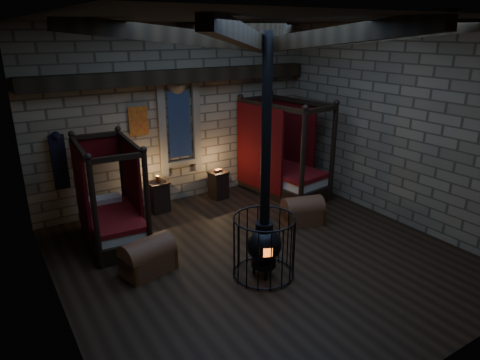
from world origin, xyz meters
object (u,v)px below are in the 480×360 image
bed_left (112,217)px  trunk_left (148,257)px  bed_right (281,171)px  trunk_right (303,211)px  stove (264,242)px

bed_left → trunk_left: (0.15, -1.54, -0.22)m
bed_right → trunk_left: (-4.36, -1.88, -0.30)m
bed_left → trunk_right: 4.03m
bed_left → trunk_left: size_ratio=2.06×
bed_left → stove: 3.26m
trunk_right → stove: stove is taller
bed_left → trunk_right: size_ratio=2.10×
bed_left → bed_right: (4.52, 0.33, 0.09)m
bed_right → stove: stove is taller
bed_left → stove: stove is taller
trunk_right → bed_left: bearing=175.2°
bed_right → stove: (-2.71, -3.05, 0.05)m
trunk_right → stove: bearing=-130.7°
stove → bed_right: bearing=70.6°
bed_right → trunk_right: size_ratio=2.51×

